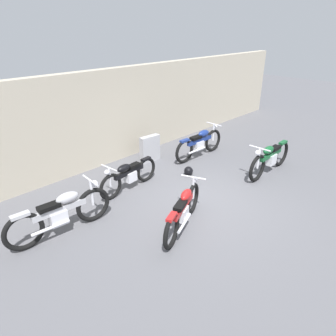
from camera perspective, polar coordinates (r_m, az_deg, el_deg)
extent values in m
plane|color=#56565B|center=(7.56, 5.63, -6.29)|extent=(40.00, 40.00, 0.00)
cube|color=#B2A893|center=(9.45, -11.28, 9.14)|extent=(18.00, 0.30, 2.78)
cube|color=#9E9EA3|center=(9.58, -3.37, 3.60)|extent=(0.67, 0.25, 0.82)
sphere|color=black|center=(8.77, 3.81, -0.55)|extent=(0.26, 0.26, 0.26)
torus|color=black|center=(10.45, 8.31, 5.07)|extent=(0.76, 0.11, 0.75)
torus|color=black|center=(9.45, 3.05, 3.09)|extent=(0.76, 0.11, 0.75)
cube|color=silver|center=(9.90, 5.62, 4.17)|extent=(0.34, 0.22, 0.29)
cube|color=navy|center=(9.88, 5.86, 5.14)|extent=(1.06, 0.13, 0.12)
ellipsoid|color=navy|center=(9.95, 6.60, 6.39)|extent=(0.46, 0.22, 0.21)
cube|color=black|center=(9.70, 5.17, 5.63)|extent=(0.42, 0.20, 0.08)
cube|color=navy|center=(9.32, 3.10, 5.09)|extent=(0.33, 0.13, 0.06)
cylinder|color=silver|center=(10.36, 8.40, 6.54)|extent=(0.06, 0.06, 0.57)
cylinder|color=silver|center=(10.27, 8.50, 8.04)|extent=(0.05, 0.60, 0.04)
sphere|color=silver|center=(10.37, 8.75, 7.59)|extent=(0.14, 0.14, 0.14)
cylinder|color=silver|center=(9.70, 5.36, 3.28)|extent=(0.73, 0.08, 0.06)
torus|color=black|center=(7.61, -10.57, -3.45)|extent=(0.68, 0.14, 0.68)
torus|color=black|center=(8.36, -4.07, -0.30)|extent=(0.68, 0.14, 0.68)
cube|color=silver|center=(7.99, -6.93, -1.57)|extent=(0.31, 0.21, 0.26)
cube|color=black|center=(7.89, -7.23, -0.72)|extent=(0.96, 0.17, 0.11)
ellipsoid|color=black|center=(7.72, -8.19, -0.02)|extent=(0.42, 0.22, 0.19)
cube|color=black|center=(7.95, -6.40, 0.47)|extent=(0.38, 0.20, 0.07)
cube|color=black|center=(8.23, -4.13, 1.69)|extent=(0.31, 0.14, 0.06)
cylinder|color=silver|center=(7.49, -10.72, -1.73)|extent=(0.05, 0.05, 0.51)
cylinder|color=silver|center=(7.38, -10.88, 0.04)|extent=(0.08, 0.54, 0.03)
sphere|color=silver|center=(7.38, -11.26, -0.80)|extent=(0.13, 0.13, 0.13)
cylinder|color=silver|center=(8.20, -6.52, -1.30)|extent=(0.65, 0.11, 0.06)
torus|color=black|center=(6.87, -13.68, -6.62)|extent=(0.79, 0.16, 0.78)
torus|color=black|center=(6.48, -25.14, -10.68)|extent=(0.79, 0.16, 0.78)
cube|color=silver|center=(6.61, -19.67, -8.63)|extent=(0.36, 0.24, 0.30)
cube|color=#ADADB2|center=(6.54, -19.46, -7.22)|extent=(1.11, 0.19, 0.13)
ellipsoid|color=#ADADB2|center=(6.50, -18.14, -5.23)|extent=(0.49, 0.25, 0.22)
cube|color=black|center=(6.42, -21.21, -6.71)|extent=(0.44, 0.23, 0.09)
cube|color=#ADADB2|center=(6.29, -25.75, -7.95)|extent=(0.35, 0.16, 0.06)
cylinder|color=silver|center=(6.72, -13.94, -4.48)|extent=(0.06, 0.06, 0.59)
cylinder|color=silver|center=(6.58, -14.20, -2.24)|extent=(0.09, 0.62, 0.04)
sphere|color=silver|center=(6.67, -13.46, -2.84)|extent=(0.15, 0.15, 0.15)
cylinder|color=silver|center=(6.50, -20.87, -10.30)|extent=(0.76, 0.12, 0.06)
torus|color=black|center=(8.66, 16.19, -0.03)|extent=(0.77, 0.10, 0.77)
torus|color=black|center=(9.86, 20.23, 2.50)|extent=(0.77, 0.10, 0.77)
cube|color=silver|center=(9.29, 18.50, 1.53)|extent=(0.34, 0.21, 0.29)
cube|color=#145128|center=(9.18, 18.50, 2.40)|extent=(1.08, 0.11, 0.13)
ellipsoid|color=#145128|center=(8.95, 18.11, 3.18)|extent=(0.46, 0.21, 0.21)
cube|color=black|center=(9.30, 19.14, 3.49)|extent=(0.42, 0.19, 0.08)
cube|color=#145128|center=(9.74, 20.54, 4.44)|extent=(0.34, 0.13, 0.06)
cylinder|color=silver|center=(8.55, 16.43, 1.72)|extent=(0.06, 0.06, 0.58)
cylinder|color=silver|center=(8.44, 16.66, 3.52)|extent=(0.04, 0.61, 0.04)
sphere|color=silver|center=(8.41, 16.30, 2.71)|extent=(0.15, 0.15, 0.15)
cylinder|color=silver|center=(9.54, 18.35, 1.70)|extent=(0.74, 0.07, 0.06)
torus|color=black|center=(7.00, 4.59, -5.62)|extent=(0.69, 0.35, 0.71)
torus|color=black|center=(5.97, 0.63, -11.64)|extent=(0.69, 0.35, 0.71)
cube|color=silver|center=(6.42, 2.64, -8.47)|extent=(0.36, 0.30, 0.27)
cube|color=#B21919|center=(6.38, 2.82, -7.09)|extent=(0.96, 0.47, 0.12)
ellipsoid|color=#B21919|center=(6.43, 3.37, -5.00)|extent=(0.47, 0.34, 0.19)
cube|color=black|center=(6.17, 2.30, -6.90)|extent=(0.43, 0.31, 0.08)
cube|color=#B21919|center=(5.78, 0.65, -9.02)|extent=(0.33, 0.23, 0.06)
cylinder|color=silver|center=(6.87, 4.67, -3.71)|extent=(0.05, 0.05, 0.53)
cylinder|color=silver|center=(6.74, 4.75, -1.73)|extent=(0.25, 0.53, 0.03)
sphere|color=silver|center=(6.85, 4.92, -2.18)|extent=(0.14, 0.14, 0.14)
cylinder|color=silver|center=(6.28, 3.04, -10.12)|extent=(0.65, 0.31, 0.06)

